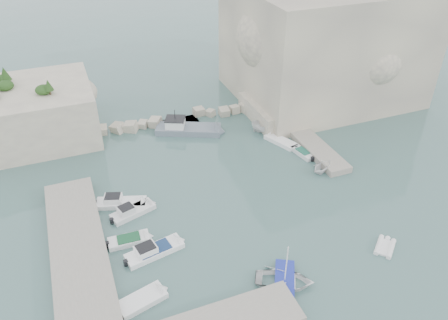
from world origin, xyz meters
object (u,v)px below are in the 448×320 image
object	(u,v)px
motorboat_c	(129,242)
tender_east_a	(322,171)
inflatable_dinghy	(385,248)
tender_east_c	(281,143)
motorboat_a	(122,205)
motorboat_d	(155,253)
rowboat	(284,284)
motorboat_b	(133,214)
work_boat	(189,132)
tender_east_d	(269,133)
motorboat_e	(142,302)
tender_east_b	(303,155)

from	to	relation	value
motorboat_c	tender_east_a	xyz separation A→B (m)	(24.04, 3.52, 0.00)
inflatable_dinghy	tender_east_c	bearing A→B (deg)	50.48
inflatable_dinghy	tender_east_a	size ratio (longest dim) A/B	0.87
motorboat_a	motorboat_d	bearing A→B (deg)	-60.12
motorboat_d	inflatable_dinghy	size ratio (longest dim) A/B	2.06
rowboat	tender_east_a	bearing A→B (deg)	-13.28
motorboat_b	inflatable_dinghy	distance (m)	25.62
motorboat_d	inflatable_dinghy	distance (m)	22.07
work_boat	tender_east_d	bearing A→B (deg)	2.32
motorboat_b	rowboat	xyz separation A→B (m)	(10.48, -14.20, 0.00)
motorboat_e	work_boat	xyz separation A→B (m)	(12.25, 25.94, 0.00)
motorboat_e	tender_east_d	size ratio (longest dim) A/B	0.89
tender_east_b	work_boat	distance (m)	16.06
motorboat_c	inflatable_dinghy	distance (m)	24.78
motorboat_a	motorboat_e	bearing A→B (deg)	-74.35
motorboat_d	work_boat	distance (m)	23.03
motorboat_d	tender_east_a	xyz separation A→B (m)	(22.05, 5.86, 0.00)
inflatable_dinghy	rowboat	bearing A→B (deg)	141.33
motorboat_a	inflatable_dinghy	distance (m)	27.42
inflatable_dinghy	tender_east_b	xyz separation A→B (m)	(0.96, 17.39, 0.00)
motorboat_b	tender_east_d	bearing A→B (deg)	8.06
motorboat_a	tender_east_c	xyz separation A→B (m)	(22.14, 5.19, 0.00)
motorboat_a	tender_east_d	world-z (taller)	tender_east_d
motorboat_c	motorboat_d	world-z (taller)	motorboat_d
motorboat_e	rowboat	distance (m)	12.36
motorboat_b	tender_east_a	world-z (taller)	tender_east_a
tender_east_b	tender_east_c	world-z (taller)	same
motorboat_a	work_boat	distance (m)	17.01
motorboat_d	tender_east_d	distance (m)	26.19
motorboat_b	motorboat_d	size ratio (longest dim) A/B	0.85
rowboat	work_boat	distance (m)	28.56
tender_east_a	tender_east_c	world-z (taller)	tender_east_a
motorboat_a	motorboat_d	distance (m)	8.49
motorboat_d	work_boat	xyz separation A→B (m)	(9.90, 20.80, 0.00)
motorboat_b	inflatable_dinghy	bearing A→B (deg)	-50.43
motorboat_b	tender_east_d	xyz separation A→B (m)	(21.04, 10.13, 0.00)
work_boat	motorboat_d	bearing A→B (deg)	-90.94
tender_east_a	tender_east_c	xyz separation A→B (m)	(-1.57, 7.65, 0.00)
motorboat_d	work_boat	world-z (taller)	work_boat
rowboat	tender_east_d	size ratio (longest dim) A/B	1.02
motorboat_d	rowboat	xyz separation A→B (m)	(9.73, -7.76, 0.00)
rowboat	inflatable_dinghy	distance (m)	11.05
motorboat_e	tender_east_a	world-z (taller)	tender_east_a
motorboat_a	inflatable_dinghy	bearing A→B (deg)	-16.51
motorboat_a	rowboat	size ratio (longest dim) A/B	1.14
tender_east_b	inflatable_dinghy	bearing A→B (deg)	165.90
motorboat_e	work_boat	bearing A→B (deg)	49.79
motorboat_e	inflatable_dinghy	world-z (taller)	motorboat_e
motorboat_a	tender_east_b	bearing A→B (deg)	22.55
motorboat_b	motorboat_e	xyz separation A→B (m)	(-1.60, -11.58, 0.00)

